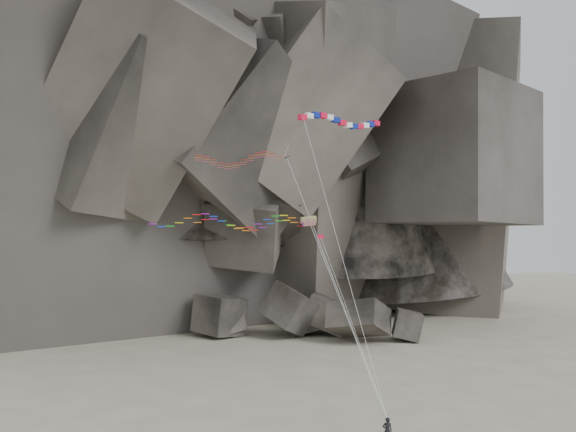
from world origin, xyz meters
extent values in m
plane|color=#ADA58B|center=(0.00, 0.00, 0.00)|extent=(260.00, 260.00, 0.00)
cube|color=#47423F|center=(12.02, 35.25, 2.60)|extent=(8.91, 7.82, 8.27)
cube|color=#47423F|center=(14.72, 37.15, 1.44)|extent=(5.34, 5.42, 3.80)
cube|color=#47423F|center=(3.91, 38.17, 1.38)|extent=(4.89, 4.53, 3.79)
cube|color=#47423F|center=(2.49, 38.91, 2.69)|extent=(8.26, 7.96, 6.13)
cube|color=#47423F|center=(27.20, 28.64, 1.86)|extent=(5.43, 5.17, 4.52)
cube|color=#47423F|center=(20.17, 29.22, 1.82)|extent=(9.65, 9.88, 6.56)
cube|color=#47423F|center=(18.02, 36.89, 2.03)|extent=(8.71, 8.40, 6.08)
imported|color=black|center=(7.98, -9.06, 1.12)|extent=(0.87, 0.67, 2.25)
cylinder|color=silver|center=(5.47, -3.58, 12.17)|extent=(5.05, 11.00, 20.69)
cube|color=red|center=(4.51, 1.75, 25.79)|extent=(0.83, 0.70, 0.47)
cube|color=white|center=(5.20, 1.99, 25.99)|extent=(0.87, 0.71, 0.53)
cube|color=navy|center=(5.89, 2.19, 26.12)|extent=(0.89, 0.72, 0.56)
cube|color=red|center=(6.59, 2.36, 26.13)|extent=(0.89, 0.72, 0.57)
cube|color=white|center=(7.28, 2.53, 26.03)|extent=(0.87, 0.71, 0.54)
cube|color=navy|center=(7.97, 2.72, 25.84)|extent=(0.84, 0.70, 0.49)
cube|color=red|center=(8.67, 2.94, 25.64)|extent=(0.86, 0.71, 0.52)
cube|color=white|center=(9.36, 3.22, 25.49)|extent=(0.88, 0.72, 0.56)
cube|color=navy|center=(10.05, 3.54, 25.45)|extent=(0.89, 0.72, 0.57)
cube|color=red|center=(10.75, 3.89, 25.53)|extent=(0.88, 0.71, 0.55)
cube|color=white|center=(11.44, 4.25, 25.70)|extent=(0.85, 0.70, 0.50)
cube|color=navy|center=(12.13, 4.60, 25.90)|extent=(0.85, 0.70, 0.51)
cube|color=red|center=(12.83, 4.92, 26.07)|extent=(0.88, 0.71, 0.55)
cylinder|color=silver|center=(6.24, -3.76, 13.81)|extent=(3.51, 10.65, 23.98)
cube|color=#F9F60D|center=(4.01, -1.88, 16.59)|extent=(1.39, 0.56, 0.76)
cube|color=#0CB219|center=(4.01, -2.06, 16.31)|extent=(1.16, 0.41, 0.52)
cylinder|color=silver|center=(6.00, -5.47, 9.21)|extent=(4.01, 7.22, 14.77)
cube|color=red|center=(5.58, -0.23, 15.15)|extent=(0.54, 0.06, 0.35)
cube|color=navy|center=(5.40, -0.22, 15.15)|extent=(0.20, 0.05, 0.36)
cylinder|color=silver|center=(6.78, -4.64, 8.49)|extent=(2.43, 8.86, 13.33)
camera|label=1|loc=(-10.96, -53.26, 16.33)|focal=40.00mm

